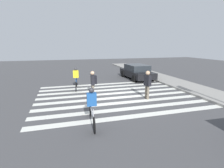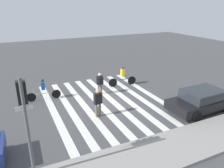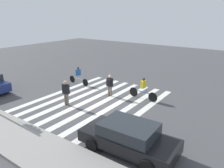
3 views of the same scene
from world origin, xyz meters
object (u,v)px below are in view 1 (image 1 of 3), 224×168
Objects in this scene: cyclist_far_lane at (92,105)px; car_parked_dark_suv at (137,72)px; pedestrian_adult_tall_backpack at (147,83)px; cyclist_mid_street at (76,78)px; pedestrian_adult_yellow_jacket at (93,82)px.

car_parked_dark_suv is (-8.84, 5.99, -0.14)m from cyclist_far_lane.
cyclist_mid_street is (-3.81, -4.04, -0.13)m from pedestrian_adult_tall_backpack.
cyclist_mid_street is (-6.39, -0.14, 0.01)m from cyclist_far_lane.
cyclist_far_lane is 6.39m from cyclist_mid_street.
pedestrian_adult_tall_backpack reaches higher than car_parked_dark_suv.
cyclist_far_lane is at bearing -66.10° from pedestrian_adult_tall_backpack.
cyclist_mid_street is at bearing -174.80° from cyclist_far_lane.
car_parked_dark_suv is (-4.84, 5.22, -0.26)m from pedestrian_adult_yellow_jacket.
pedestrian_adult_yellow_jacket is 0.37× the size of car_parked_dark_suv.
pedestrian_adult_tall_backpack reaches higher than cyclist_mid_street.
cyclist_mid_street is 0.53× the size of car_parked_dark_suv.
car_parked_dark_suv is (-2.45, 6.12, -0.15)m from cyclist_mid_street.
cyclist_mid_street is at bearing -69.77° from car_parked_dark_suv.
pedestrian_adult_yellow_jacket is at bearing 173.10° from cyclist_far_lane.
cyclist_far_lane is 0.52× the size of car_parked_dark_suv.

